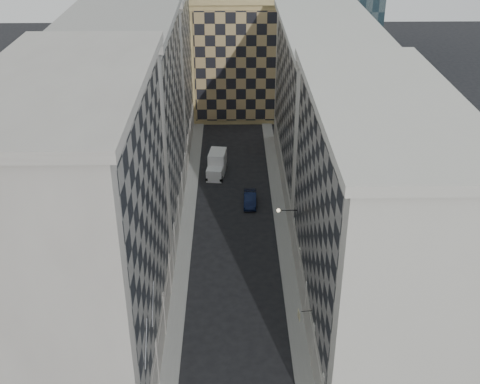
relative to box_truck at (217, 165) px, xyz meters
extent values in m
cube|color=gray|center=(-3.09, -14.30, -1.14)|extent=(1.50, 100.00, 0.15)
cube|color=gray|center=(7.41, -14.30, -1.14)|extent=(1.50, 100.00, 0.15)
cube|color=#A19A91|center=(-8.84, -33.30, 10.28)|extent=(10.00, 22.00, 23.00)
cube|color=gray|center=(-3.96, -33.30, 11.78)|extent=(0.25, 19.36, 18.00)
cube|color=#A19A91|center=(-4.04, -33.30, 0.38)|extent=(0.45, 21.12, 3.20)
cube|color=#A19A91|center=(-8.84, -33.30, 22.13)|extent=(10.80, 22.80, 0.70)
cylinder|color=#A19A91|center=(-4.19, -36.05, 0.98)|extent=(0.90, 0.90, 4.40)
cylinder|color=#A19A91|center=(-4.19, -30.55, 0.98)|extent=(0.90, 0.90, 4.40)
cylinder|color=#A19A91|center=(-4.19, -25.05, 0.98)|extent=(0.90, 0.90, 4.40)
cube|color=#99968E|center=(-8.84, -11.30, 9.78)|extent=(10.00, 22.00, 22.00)
cube|color=gray|center=(-3.96, -11.30, 11.28)|extent=(0.25, 19.36, 17.00)
cube|color=#99968E|center=(-4.04, -11.30, 0.38)|extent=(0.45, 21.12, 3.20)
cube|color=#99968E|center=(-8.84, -11.30, 21.13)|extent=(10.80, 22.80, 0.70)
cylinder|color=#99968E|center=(-4.19, -19.55, 0.98)|extent=(0.90, 0.90, 4.40)
cylinder|color=#99968E|center=(-4.19, -14.05, 0.98)|extent=(0.90, 0.90, 4.40)
cylinder|color=#99968E|center=(-4.19, -8.55, 0.98)|extent=(0.90, 0.90, 4.40)
cylinder|color=#99968E|center=(-4.19, -3.05, 0.98)|extent=(0.90, 0.90, 4.40)
cube|color=#A19A91|center=(-8.84, 10.70, 9.28)|extent=(10.00, 22.00, 21.00)
cube|color=gray|center=(-3.96, 10.70, 10.78)|extent=(0.25, 19.36, 16.00)
cube|color=#A19A91|center=(-4.04, 10.70, 0.38)|extent=(0.45, 21.12, 3.20)
cylinder|color=#A19A91|center=(-4.19, 2.45, 0.98)|extent=(0.90, 0.90, 4.40)
cylinder|color=#A19A91|center=(-4.19, 7.95, 0.98)|extent=(0.90, 0.90, 4.40)
cylinder|color=#A19A91|center=(-4.19, 13.45, 0.98)|extent=(0.90, 0.90, 4.40)
cylinder|color=#A19A91|center=(-4.19, 18.95, 0.98)|extent=(0.90, 0.90, 4.40)
cube|color=beige|center=(13.16, -29.30, 8.78)|extent=(10.00, 26.00, 20.00)
cube|color=gray|center=(8.28, -29.30, 10.28)|extent=(0.25, 22.88, 15.00)
cube|color=beige|center=(8.36, -29.30, 0.38)|extent=(0.45, 24.96, 3.20)
cube|color=beige|center=(13.16, -29.30, 19.13)|extent=(10.80, 26.80, 0.70)
cylinder|color=beige|center=(8.51, -34.50, 0.98)|extent=(0.90, 0.90, 4.40)
cylinder|color=beige|center=(8.51, -29.30, 0.98)|extent=(0.90, 0.90, 4.40)
cylinder|color=beige|center=(8.51, -24.10, 0.98)|extent=(0.90, 0.90, 4.40)
cylinder|color=beige|center=(8.51, -18.90, 0.98)|extent=(0.90, 0.90, 4.40)
cube|color=beige|center=(13.16, -2.30, 8.28)|extent=(10.00, 28.00, 19.00)
cube|color=gray|center=(8.28, -2.30, 9.78)|extent=(0.25, 24.64, 14.00)
cube|color=beige|center=(8.36, -2.30, 0.38)|extent=(0.45, 26.88, 3.20)
cube|color=beige|center=(13.16, -2.30, 18.13)|extent=(10.80, 28.80, 0.70)
cube|color=tan|center=(4.16, 23.70, 7.78)|extent=(16.00, 14.00, 18.00)
cube|color=tan|center=(4.16, 16.60, 7.78)|extent=(15.20, 0.25, 16.50)
cube|color=#2D2723|center=(2.16, 37.70, 12.78)|extent=(6.00, 6.00, 28.00)
cylinder|color=gray|center=(-3.74, -40.30, 6.78)|extent=(0.10, 2.33, 2.33)
cylinder|color=gray|center=(-3.74, -36.30, 6.78)|extent=(0.10, 2.33, 2.33)
cylinder|color=black|center=(7.26, -20.30, 4.98)|extent=(1.80, 0.08, 0.08)
sphere|color=#FFE5B2|center=(6.36, -20.30, 4.98)|extent=(0.36, 0.36, 0.36)
cube|color=white|center=(-0.22, -1.68, -0.40)|extent=(2.24, 2.40, 1.62)
cube|color=white|center=(0.08, 0.64, 0.18)|extent=(2.47, 3.48, 2.79)
cylinder|color=black|center=(-1.20, -2.28, -0.81)|extent=(0.37, 0.84, 0.81)
cylinder|color=black|center=(0.58, -2.51, -0.81)|extent=(0.37, 0.84, 0.81)
cylinder|color=black|center=(-0.67, 1.82, -0.81)|extent=(0.37, 0.84, 0.81)
cylinder|color=black|center=(1.11, 1.59, -0.81)|extent=(0.37, 0.84, 0.81)
imported|color=#0E1736|center=(4.06, -8.21, -0.52)|extent=(1.61, 4.24, 1.38)
cylinder|color=black|center=(7.76, -32.72, 3.00)|extent=(0.83, 0.15, 0.06)
cube|color=beige|center=(7.16, -32.72, 2.58)|extent=(0.14, 0.73, 0.73)
camera|label=1|loc=(1.88, -69.84, 34.00)|focal=45.00mm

